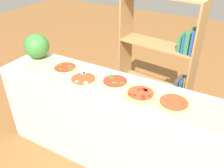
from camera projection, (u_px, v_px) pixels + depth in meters
The scene contains 10 objects.
ground_plane at pixel (112, 156), 2.71m from camera, with size 12.00×12.00×0.00m, color brown.
counter at pixel (112, 124), 2.45m from camera, with size 2.43×0.56×0.96m, color beige.
parchment_paper at pixel (112, 86), 2.20m from camera, with size 2.06×0.41×0.00m, color tan.
pizza_spinach_0 at pixel (65, 68), 2.46m from camera, with size 0.25×0.25×0.03m.
pizza_mozzarella_1 at pixel (83, 79), 2.28m from camera, with size 0.27×0.27×0.02m.
pizza_spinach_2 at pixel (115, 82), 2.23m from camera, with size 0.27×0.27×0.03m.
pizza_pepperoni_3 at pixel (141, 94), 2.06m from camera, with size 0.27×0.27×0.03m.
pizza_plain_4 at pixel (174, 103), 1.95m from camera, with size 0.26×0.26×0.02m.
watermelon at pixel (37, 46), 2.64m from camera, with size 0.28×0.28×0.28m, color #387A33.
bookshelf at pixel (164, 73), 2.81m from camera, with size 0.93×0.39×1.64m.
Camera 1 is at (0.90, -1.62, 2.14)m, focal length 37.76 mm.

